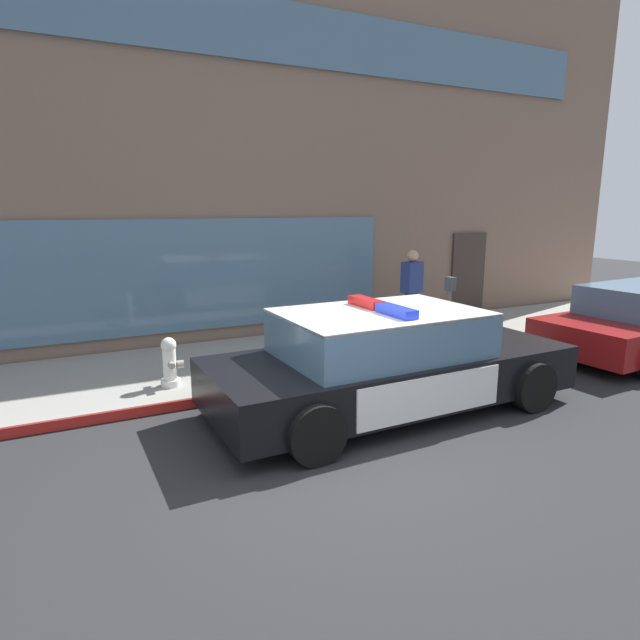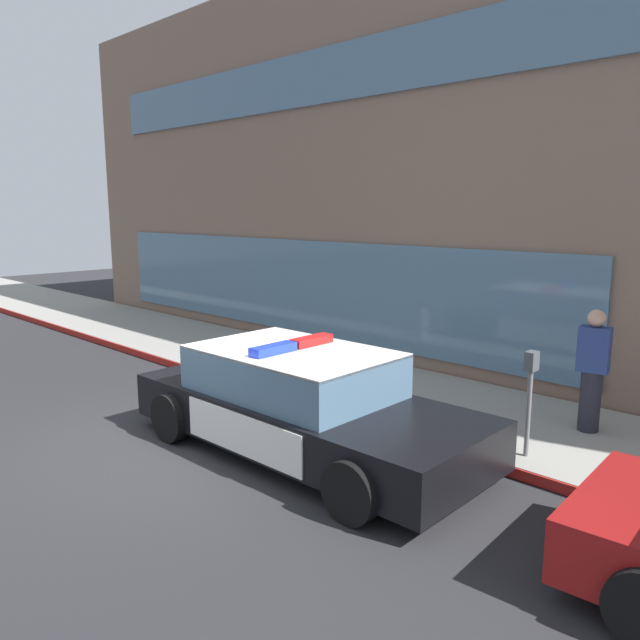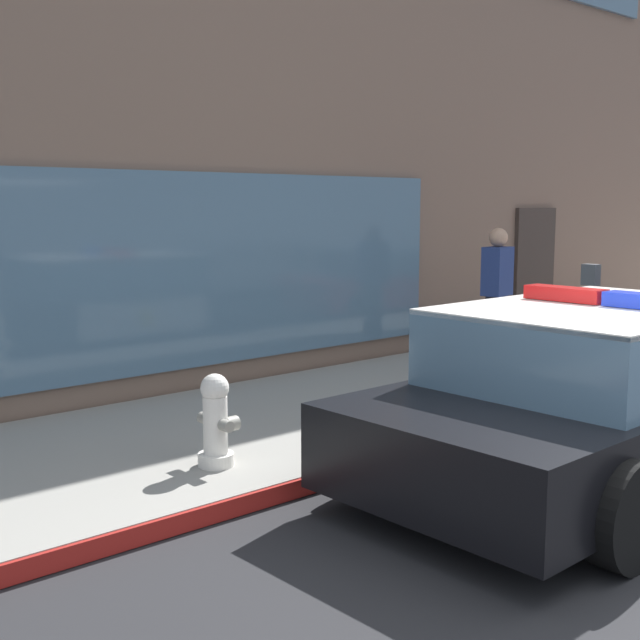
# 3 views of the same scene
# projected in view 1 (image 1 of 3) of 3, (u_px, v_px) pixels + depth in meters

# --- Properties ---
(ground) EXTENTS (48.00, 48.00, 0.00)m
(ground) POSITION_uv_depth(u_px,v_px,m) (325.00, 460.00, 5.79)
(ground) COLOR #262628
(sidewalk) EXTENTS (48.00, 2.99, 0.15)m
(sidewalk) POSITION_uv_depth(u_px,v_px,m) (227.00, 365.00, 8.99)
(sidewalk) COLOR gray
(sidewalk) RESTS_ON ground
(curb_red_paint) EXTENTS (28.80, 0.04, 0.14)m
(curb_red_paint) POSITION_uv_depth(u_px,v_px,m) (257.00, 393.00, 7.67)
(curb_red_paint) COLOR maroon
(curb_red_paint) RESTS_ON ground
(storefront_building) EXTENTS (22.96, 8.16, 8.18)m
(storefront_building) POSITION_uv_depth(u_px,v_px,m) (141.00, 149.00, 12.89)
(storefront_building) COLOR #7A6051
(storefront_building) RESTS_ON ground
(police_cruiser) EXTENTS (5.02, 2.23, 1.49)m
(police_cruiser) POSITION_uv_depth(u_px,v_px,m) (388.00, 361.00, 7.14)
(police_cruiser) COLOR black
(police_cruiser) RESTS_ON ground
(fire_hydrant) EXTENTS (0.34, 0.39, 0.73)m
(fire_hydrant) POSITION_uv_depth(u_px,v_px,m) (170.00, 363.00, 7.68)
(fire_hydrant) COLOR silver
(fire_hydrant) RESTS_ON sidewalk
(pedestrian_on_sidewalk) EXTENTS (0.44, 0.32, 1.71)m
(pedestrian_on_sidewalk) POSITION_uv_depth(u_px,v_px,m) (411.00, 291.00, 10.87)
(pedestrian_on_sidewalk) COLOR #23232D
(pedestrian_on_sidewalk) RESTS_ON sidewalk
(parking_meter) EXTENTS (0.12, 0.18, 1.34)m
(parking_meter) POSITION_uv_depth(u_px,v_px,m) (450.00, 300.00, 9.50)
(parking_meter) COLOR slate
(parking_meter) RESTS_ON sidewalk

